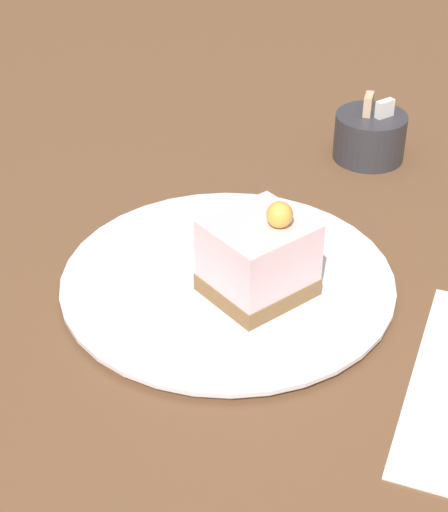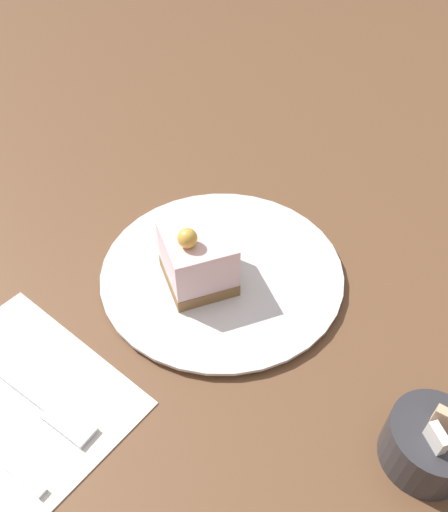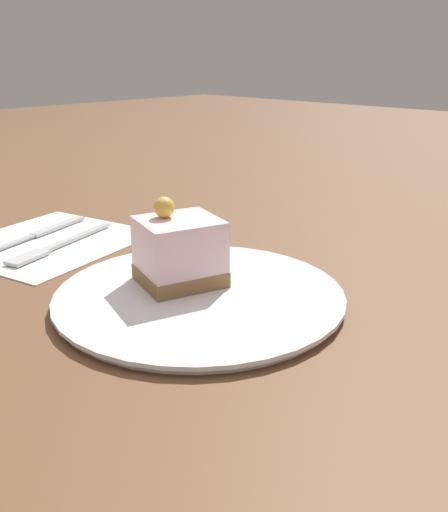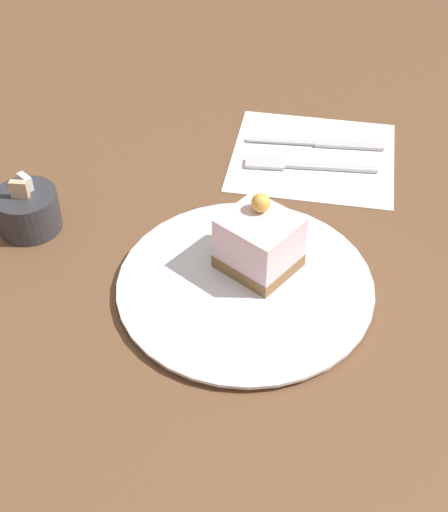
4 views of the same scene
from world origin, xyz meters
The scene contains 7 objects.
ground_plane centered at (0.00, 0.00, 0.00)m, with size 4.00×4.00×0.00m, color brown.
plate centered at (0.00, -0.01, 0.01)m, with size 0.28×0.28×0.01m.
cake_slice centered at (0.03, -0.02, 0.04)m, with size 0.09×0.10×0.09m.
napkin centered at (0.27, -0.01, 0.00)m, with size 0.24×0.25×0.00m.
fork centered at (0.24, 0.00, 0.01)m, with size 0.07×0.17×0.00m.
knife centered at (0.30, -0.02, 0.01)m, with size 0.07×0.18×0.00m.
sugar_bowl centered at (0.00, 0.26, 0.03)m, with size 0.07×0.07×0.07m.
Camera 4 is at (-0.52, -0.20, 0.56)m, focal length 50.00 mm.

